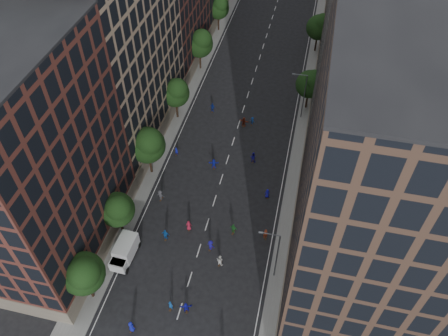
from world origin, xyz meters
name	(u,v)px	position (x,y,z in m)	size (l,w,h in m)	color
ground	(238,126)	(0.00, 40.00, 0.00)	(240.00, 240.00, 0.00)	black
sidewalk_left	(185,92)	(-12.00, 47.50, 0.07)	(4.00, 105.00, 0.15)	slate
sidewalk_right	(310,110)	(12.00, 47.50, 0.07)	(4.00, 105.00, 0.15)	slate
bldg_left_a	(28,165)	(-19.00, 11.00, 15.00)	(14.00, 22.00, 30.00)	#542720
bldg_left_b	(109,42)	(-19.00, 35.00, 17.00)	(14.00, 26.00, 34.00)	#997E64
bldg_right_a	(374,177)	(19.00, 15.00, 18.00)	(14.00, 30.00, 36.00)	#453025
bldg_right_b	(370,45)	(19.00, 44.00, 16.50)	(14.00, 28.00, 33.00)	#6F665B
tree_left_0	(83,273)	(-11.01, 3.85, 5.96)	(5.20, 5.20, 8.83)	black
tree_left_1	(117,209)	(-11.02, 13.86, 5.55)	(4.80, 4.80, 8.21)	black
tree_left_2	(148,144)	(-10.99, 25.83, 6.36)	(5.60, 5.60, 9.45)	black
tree_left_3	(176,92)	(-11.02, 39.85, 5.82)	(5.00, 5.00, 8.58)	black
tree_left_4	(200,43)	(-11.00, 55.84, 6.10)	(5.40, 5.40, 9.08)	black
tree_left_5	(219,7)	(-11.02, 71.86, 5.68)	(4.80, 4.80, 8.33)	black
tree_right_a	(311,83)	(11.38, 47.85, 5.63)	(5.00, 5.00, 8.39)	black
tree_right_b	(320,26)	(11.39, 67.85, 5.96)	(5.20, 5.20, 8.83)	black
streetlamp_near	(275,254)	(10.37, 12.00, 5.17)	(2.64, 0.22, 9.06)	#595B60
streetlamp_far	(303,94)	(10.37, 45.00, 5.17)	(2.64, 0.22, 9.06)	#595B60
cargo_van	(125,251)	(-9.30, 10.28, 1.44)	(2.60, 5.23, 2.74)	white
skater_0	(131,327)	(-4.81, 1.00, 0.91)	(0.89, 0.58, 1.82)	#141BA5
skater_1	(171,305)	(-1.12, 4.62, 0.85)	(0.62, 0.41, 1.70)	#134A9C
skater_3	(211,245)	(1.55, 14.10, 0.88)	(1.13, 0.65, 1.75)	#18118D
skater_4	(166,235)	(-4.95, 14.34, 0.96)	(1.13, 0.47, 1.93)	#1451A8
skater_5	(186,307)	(0.80, 4.79, 0.83)	(1.54, 0.49, 1.66)	#1616B5
skater_6	(189,226)	(-2.28, 16.63, 0.86)	(0.84, 0.55, 1.72)	#AB1C37
skater_7	(265,234)	(8.50, 17.60, 0.92)	(0.67, 0.44, 1.84)	#9E361A
skater_8	(220,260)	(3.31, 12.07, 0.94)	(0.92, 0.72, 1.89)	silver
skater_9	(161,195)	(-7.93, 20.96, 0.93)	(1.20, 0.69, 1.86)	#3D3D41
skater_10	(233,229)	(4.00, 17.43, 0.92)	(1.08, 0.45, 1.84)	#1D6122
skater_11	(214,164)	(-1.73, 29.15, 0.91)	(1.69, 0.54, 1.82)	#1621B9
skater_12	(267,194)	(7.60, 25.00, 0.81)	(0.79, 0.52, 1.63)	#1A16B3
skater_13	(176,151)	(-8.50, 30.75, 0.75)	(0.55, 0.36, 1.50)	#141BA6
skater_14	(253,157)	(4.14, 31.96, 0.97)	(0.94, 0.73, 1.93)	#1B16B3
skater_15	(252,121)	(2.35, 41.09, 0.75)	(0.97, 0.56, 1.51)	#1442A4
skater_16	(213,108)	(-5.38, 42.97, 0.92)	(1.07, 0.45, 1.83)	navy
skater_17	(244,122)	(0.98, 40.30, 0.93)	(1.72, 0.55, 1.85)	maroon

